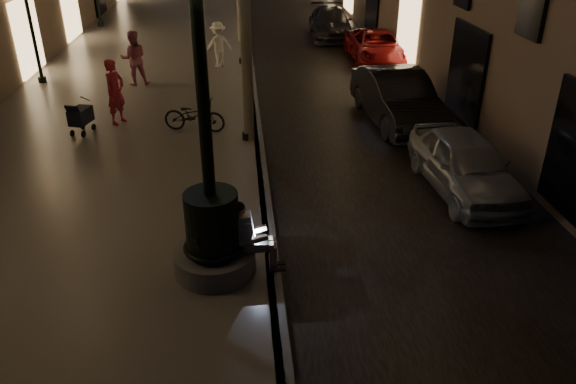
{
  "coord_description": "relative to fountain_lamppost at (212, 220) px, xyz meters",
  "views": [
    {
      "loc": [
        -0.45,
        -6.1,
        5.9
      ],
      "look_at": [
        0.35,
        3.0,
        1.15
      ],
      "focal_mm": 35.0,
      "sensor_mm": 36.0,
      "label": 1
    }
  ],
  "objects": [
    {
      "name": "lamp_curb_a",
      "position": [
        0.7,
        6.0,
        2.02
      ],
      "size": [
        0.36,
        0.36,
        4.81
      ],
      "color": "black",
      "rests_on": "promenade"
    },
    {
      "name": "pedestrian_white",
      "position": [
        -0.2,
        13.6,
        -0.17
      ],
      "size": [
        1.23,
        0.96,
        1.68
      ],
      "primitive_type": "imported",
      "rotation": [
        0.0,
        0.0,
        3.49
      ],
      "color": "white",
      "rests_on": "promenade"
    },
    {
      "name": "promenade",
      "position": [
        -3.0,
        13.0,
        -1.11
      ],
      "size": [
        8.0,
        45.0,
        0.2
      ],
      "primitive_type": "cube",
      "color": "slate",
      "rests_on": "ground"
    },
    {
      "name": "car_front",
      "position": [
        5.51,
        2.94,
        -0.54
      ],
      "size": [
        1.79,
        3.99,
        1.33
      ],
      "primitive_type": "imported",
      "rotation": [
        0.0,
        0.0,
        0.06
      ],
      "color": "#9EA2A6",
      "rests_on": "ground"
    },
    {
      "name": "cobble_lane",
      "position": [
        4.0,
        13.0,
        -1.2
      ],
      "size": [
        6.0,
        45.0,
        0.02
      ],
      "primitive_type": "cube",
      "color": "black",
      "rests_on": "ground"
    },
    {
      "name": "car_rear",
      "position": [
        5.03,
        19.31,
        -0.53
      ],
      "size": [
        2.17,
        4.78,
        1.36
      ],
      "primitive_type": "imported",
      "rotation": [
        0.0,
        0.0,
        -0.06
      ],
      "color": "#2F2E33",
      "rests_on": "ground"
    },
    {
      "name": "fountain_lamppost",
      "position": [
        0.0,
        0.0,
        0.0
      ],
      "size": [
        1.4,
        1.4,
        5.21
      ],
      "color": "#59595B",
      "rests_on": "promenade"
    },
    {
      "name": "seated_man_laptop",
      "position": [
        0.61,
        0.0,
        -0.31
      ],
      "size": [
        0.96,
        0.32,
        1.33
      ],
      "color": "tan",
      "rests_on": "promenade"
    },
    {
      "name": "pedestrian_pink",
      "position": [
        -3.03,
        11.43,
        -0.09
      ],
      "size": [
        1.03,
        0.88,
        1.85
      ],
      "primitive_type": "imported",
      "rotation": [
        0.0,
        0.0,
        3.36
      ],
      "color": "#C5687F",
      "rests_on": "promenade"
    },
    {
      "name": "bicycle",
      "position": [
        -0.73,
        6.75,
        -0.56
      ],
      "size": [
        1.82,
        1.0,
        0.9
      ],
      "primitive_type": "imported",
      "rotation": [
        0.0,
        0.0,
        1.33
      ],
      "color": "black",
      "rests_on": "promenade"
    },
    {
      "name": "pedestrian_red",
      "position": [
        -2.95,
        7.6,
        -0.09
      ],
      "size": [
        0.72,
        0.8,
        1.84
      ],
      "primitive_type": "imported",
      "rotation": [
        0.0,
        0.0,
        1.03
      ],
      "color": "red",
      "rests_on": "promenade"
    },
    {
      "name": "car_second",
      "position": [
        5.15,
        7.41,
        -0.45
      ],
      "size": [
        1.98,
        4.75,
        1.53
      ],
      "primitive_type": "imported",
      "rotation": [
        0.0,
        0.0,
        0.08
      ],
      "color": "black",
      "rests_on": "ground"
    },
    {
      "name": "stroller",
      "position": [
        -3.81,
        6.83,
        -0.51
      ],
      "size": [
        0.59,
        0.99,
        1.0
      ],
      "rotation": [
        0.0,
        0.0,
        -0.29
      ],
      "color": "black",
      "rests_on": "promenade"
    },
    {
      "name": "curb_strip",
      "position": [
        1.0,
        13.0,
        -1.11
      ],
      "size": [
        0.25,
        45.0,
        0.2
      ],
      "primitive_type": "cube",
      "color": "#59595B",
      "rests_on": "ground"
    },
    {
      "name": "car_third",
      "position": [
        6.17,
        14.5,
        -0.59
      ],
      "size": [
        2.13,
        4.52,
        1.25
      ],
      "primitive_type": "imported",
      "rotation": [
        0.0,
        0.0,
        -0.01
      ],
      "color": "maroon",
      "rests_on": "ground"
    },
    {
      "name": "ground",
      "position": [
        1.0,
        13.0,
        -1.21
      ],
      "size": [
        120.0,
        120.0,
        0.0
      ],
      "primitive_type": "plane",
      "color": "black",
      "rests_on": "ground"
    }
  ]
}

